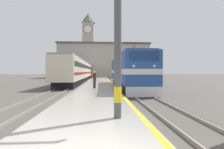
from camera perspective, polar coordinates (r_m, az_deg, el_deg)
ground_plane at (r=33.64m, az=-4.42°, el=-2.54°), size 200.00×200.00×0.00m
platform at (r=28.64m, az=-4.55°, el=-2.86°), size 4.32×140.00×0.29m
rail_track_near at (r=28.83m, az=2.87°, el=-3.06°), size 2.84×140.00×0.16m
rail_track_far at (r=28.97m, az=-12.27°, el=-3.07°), size 2.83×140.00×0.16m
locomotive_train at (r=21.42m, az=5.14°, el=0.86°), size 2.92×16.39×4.93m
passenger_train at (r=44.84m, az=-9.22°, el=1.12°), size 2.92×51.98×4.07m
catenary_mast at (r=7.01m, az=2.71°, el=19.64°), size 2.94×0.30×8.08m
person_on_platform at (r=23.80m, az=-5.81°, el=-0.97°), size 0.34×0.34×1.82m
second_waiting_passenger at (r=18.61m, az=-5.74°, el=-1.58°), size 0.34×0.34×1.78m
clock_tower at (r=69.79m, az=-7.75°, el=10.19°), size 5.28×5.28×24.79m
station_building at (r=57.96m, az=-2.70°, el=4.47°), size 29.20×9.14×11.14m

